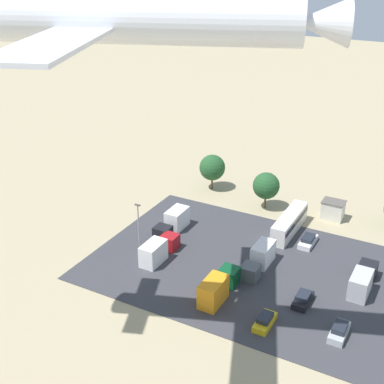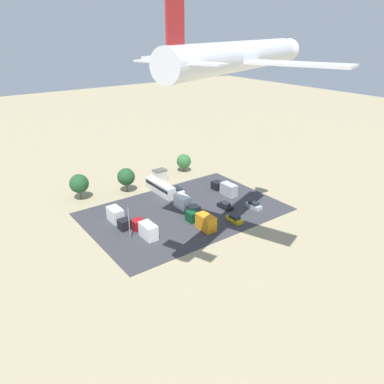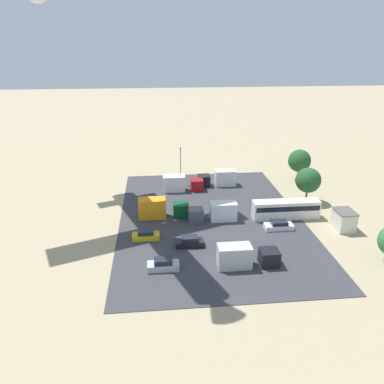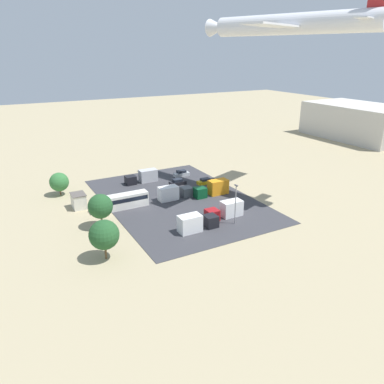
% 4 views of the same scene
% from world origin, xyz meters
% --- Properties ---
extents(ground_plane, '(400.00, 400.00, 0.00)m').
position_xyz_m(ground_plane, '(0.00, 0.00, 0.00)').
color(ground_plane, tan).
extents(parking_lot_surface, '(46.93, 31.57, 0.08)m').
position_xyz_m(parking_lot_surface, '(0.00, 9.30, 0.04)').
color(parking_lot_surface, '#38383D').
rests_on(parking_lot_surface, ground).
extents(shed_building, '(3.85, 2.96, 3.32)m').
position_xyz_m(shed_building, '(-6.14, -11.90, 1.67)').
color(shed_building, silver).
rests_on(shed_building, ground).
extents(bus, '(2.49, 11.64, 3.20)m').
position_xyz_m(bus, '(-1.13, -3.76, 1.80)').
color(bus, silver).
rests_on(bus, ground).
extents(parked_car_0, '(1.85, 4.33, 1.63)m').
position_xyz_m(parked_car_0, '(-15.11, 18.03, 0.76)').
color(parked_car_0, '#ADB2B7').
rests_on(parked_car_0, ground).
extents(parked_car_1, '(1.92, 4.25, 1.56)m').
position_xyz_m(parked_car_1, '(-9.19, 13.89, 0.73)').
color(parked_car_1, black).
rests_on(parked_car_1, ground).
extents(parked_car_2, '(1.99, 4.69, 1.43)m').
position_xyz_m(parked_car_2, '(-5.12, -1.31, 0.67)').
color(parked_car_2, silver).
rests_on(parked_car_2, ground).
extents(parked_car_3, '(1.82, 4.25, 1.49)m').
position_xyz_m(parked_car_3, '(-6.39, 20.51, 0.70)').
color(parked_car_3, gold).
rests_on(parked_car_3, ground).
extents(parked_truck_0, '(2.48, 8.51, 3.19)m').
position_xyz_m(parked_truck_0, '(-15.35, 6.92, 1.54)').
color(parked_truck_0, black).
rests_on(parked_truck_0, ground).
extents(parked_truck_1, '(2.58, 8.02, 3.33)m').
position_xyz_m(parked_truck_1, '(15.91, 5.15, 1.60)').
color(parked_truck_1, black).
rests_on(parked_truck_1, ground).
extents(parked_truck_2, '(2.51, 8.71, 3.48)m').
position_xyz_m(parked_truck_2, '(1.37, 18.05, 1.67)').
color(parked_truck_2, '#0C4723').
rests_on(parked_truck_2, ground).
extents(parked_truck_3, '(2.48, 8.21, 3.29)m').
position_xyz_m(parked_truck_3, '(13.57, 13.64, 1.59)').
color(parked_truck_3, maroon).
rests_on(parked_truck_3, ground).
extents(parked_truck_4, '(2.43, 8.30, 3.22)m').
position_xyz_m(parked_truck_4, '(-0.81, 8.60, 1.55)').
color(parked_truck_4, '#4C5156').
rests_on(parked_truck_4, ground).
extents(tree_near_shed, '(4.50, 4.50, 5.55)m').
position_xyz_m(tree_near_shed, '(-16.30, -13.97, 3.30)').
color(tree_near_shed, brown).
rests_on(tree_near_shed, ground).
extents(tree_apron_mid, '(4.98, 4.98, 6.92)m').
position_xyz_m(tree_apron_mid, '(17.81, -13.05, 4.42)').
color(tree_apron_mid, brown).
rests_on(tree_apron_mid, ground).
extents(tree_apron_far, '(4.80, 4.80, 6.78)m').
position_xyz_m(tree_apron_far, '(5.67, -10.21, 4.37)').
color(tree_apron_far, brown).
rests_on(tree_apron_far, ground).
extents(light_pole_lot_centre, '(0.90, 0.28, 8.22)m').
position_xyz_m(light_pole_lot_centre, '(17.15, 13.35, 4.62)').
color(light_pole_lot_centre, gray).
rests_on(light_pole_lot_centre, ground).
extents(airplane, '(39.34, 32.82, 9.83)m').
position_xyz_m(airplane, '(5.53, 32.90, 37.73)').
color(airplane, white).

